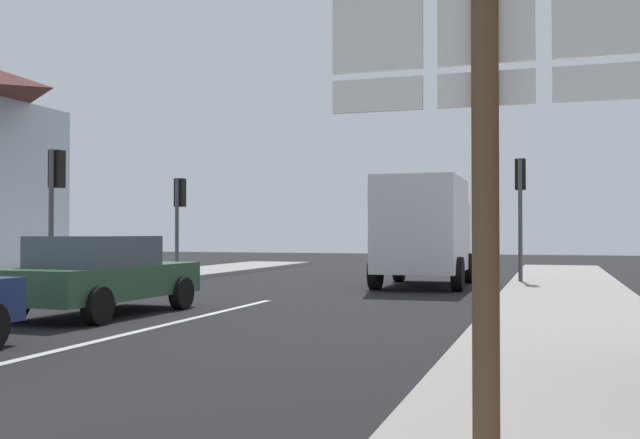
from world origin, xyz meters
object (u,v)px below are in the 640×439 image
object	(u,v)px
sedan_far	(101,274)
traffic_light_near_left	(55,188)
traffic_light_far_right	(520,192)
delivery_truck	(424,229)
route_sign_post	(486,141)
traffic_light_far_left	(179,205)

from	to	relation	value
sedan_far	traffic_light_near_left	size ratio (longest dim) A/B	1.22
traffic_light_far_right	traffic_light_near_left	bearing A→B (deg)	-145.36
delivery_truck	route_sign_post	distance (m)	17.43
delivery_truck	traffic_light_near_left	distance (m)	9.97
delivery_truck	traffic_light_near_left	bearing A→B (deg)	-142.29
route_sign_post	traffic_light_far_right	size ratio (longest dim) A/B	0.87
traffic_light_far_left	traffic_light_far_right	distance (m)	10.51
sedan_far	route_sign_post	world-z (taller)	route_sign_post
traffic_light_near_left	traffic_light_far_left	world-z (taller)	traffic_light_near_left
delivery_truck	traffic_light_far_right	xyz separation A→B (m)	(2.60, 1.15, 1.07)
sedan_far	traffic_light_near_left	xyz separation A→B (m)	(-3.32, 3.03, 1.84)
route_sign_post	traffic_light_near_left	world-z (taller)	traffic_light_near_left
traffic_light_far_left	route_sign_post	bearing A→B (deg)	-57.39
traffic_light_near_left	traffic_light_far_left	bearing A→B (deg)	90.00
delivery_truck	traffic_light_far_right	distance (m)	3.04
sedan_far	delivery_truck	bearing A→B (deg)	63.55
sedan_far	route_sign_post	xyz separation A→B (m)	(7.69, -8.03, 1.24)
route_sign_post	traffic_light_far_left	world-z (taller)	traffic_light_far_left
delivery_truck	traffic_light_far_left	bearing A→B (deg)	179.38
route_sign_post	sedan_far	bearing A→B (deg)	133.77
traffic_light_far_left	traffic_light_far_right	bearing A→B (deg)	5.82
sedan_far	traffic_light_near_left	bearing A→B (deg)	137.61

